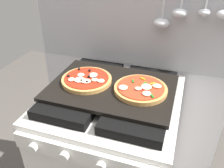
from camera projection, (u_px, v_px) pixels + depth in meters
name	position (u px, v px, depth m)	size (l,w,h in m)	color
kitchen_backsplash	(131.00, 76.00, 1.37)	(1.10, 0.09, 1.55)	silver
stove	(112.00, 160.00, 1.28)	(0.60, 0.64, 0.90)	white
baking_tray	(112.00, 88.00, 1.04)	(0.54, 0.38, 0.02)	black
pizza_left	(86.00, 80.00, 1.06)	(0.22, 0.22, 0.03)	tan
pizza_right	(141.00, 89.00, 0.99)	(0.22, 0.22, 0.03)	#C18947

